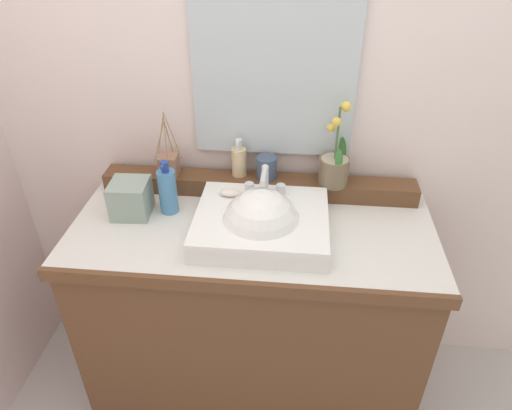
{
  "coord_description": "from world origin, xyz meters",
  "views": [
    {
      "loc": [
        0.14,
        -1.27,
        1.79
      ],
      "look_at": [
        0.01,
        -0.01,
        0.95
      ],
      "focal_mm": 32.6,
      "sensor_mm": 36.0,
      "label": 1
    }
  ],
  "objects_px": {
    "sink_basin": "(261,225)",
    "lotion_bottle": "(168,190)",
    "potted_plant": "(334,166)",
    "tumbler_cup": "(267,168)",
    "reed_diffuser": "(169,164)",
    "tissue_box": "(131,198)",
    "soap_dispenser": "(239,161)",
    "soap_bar": "(230,192)"
  },
  "relations": [
    {
      "from": "sink_basin",
      "to": "potted_plant",
      "type": "bearing_deg",
      "value": 45.58
    },
    {
      "from": "soap_dispenser",
      "to": "tumbler_cup",
      "type": "xyz_separation_m",
      "value": [
        0.1,
        -0.01,
        -0.02
      ]
    },
    {
      "from": "soap_dispenser",
      "to": "potted_plant",
      "type": "bearing_deg",
      "value": -4.41
    },
    {
      "from": "soap_bar",
      "to": "lotion_bottle",
      "type": "relative_size",
      "value": 0.35
    },
    {
      "from": "sink_basin",
      "to": "tissue_box",
      "type": "bearing_deg",
      "value": 170.41
    },
    {
      "from": "reed_diffuser",
      "to": "lotion_bottle",
      "type": "height_order",
      "value": "reed_diffuser"
    },
    {
      "from": "potted_plant",
      "to": "tissue_box",
      "type": "relative_size",
      "value": 2.39
    },
    {
      "from": "lotion_bottle",
      "to": "sink_basin",
      "type": "bearing_deg",
      "value": -17.45
    },
    {
      "from": "soap_dispenser",
      "to": "tumbler_cup",
      "type": "bearing_deg",
      "value": -7.33
    },
    {
      "from": "soap_bar",
      "to": "lotion_bottle",
      "type": "height_order",
      "value": "lotion_bottle"
    },
    {
      "from": "sink_basin",
      "to": "tumbler_cup",
      "type": "relative_size",
      "value": 5.1
    },
    {
      "from": "potted_plant",
      "to": "lotion_bottle",
      "type": "relative_size",
      "value": 1.56
    },
    {
      "from": "potted_plant",
      "to": "tissue_box",
      "type": "distance_m",
      "value": 0.73
    },
    {
      "from": "potted_plant",
      "to": "tumbler_cup",
      "type": "relative_size",
      "value": 3.63
    },
    {
      "from": "potted_plant",
      "to": "soap_dispenser",
      "type": "xyz_separation_m",
      "value": [
        -0.35,
        0.03,
        -0.01
      ]
    },
    {
      "from": "potted_plant",
      "to": "tissue_box",
      "type": "height_order",
      "value": "potted_plant"
    },
    {
      "from": "sink_basin",
      "to": "soap_dispenser",
      "type": "height_order",
      "value": "soap_dispenser"
    },
    {
      "from": "soap_bar",
      "to": "reed_diffuser",
      "type": "bearing_deg",
      "value": 151.23
    },
    {
      "from": "sink_basin",
      "to": "reed_diffuser",
      "type": "xyz_separation_m",
      "value": [
        -0.37,
        0.25,
        0.07
      ]
    },
    {
      "from": "reed_diffuser",
      "to": "lotion_bottle",
      "type": "relative_size",
      "value": 1.25
    },
    {
      "from": "tumbler_cup",
      "to": "lotion_bottle",
      "type": "height_order",
      "value": "lotion_bottle"
    },
    {
      "from": "sink_basin",
      "to": "lotion_bottle",
      "type": "height_order",
      "value": "lotion_bottle"
    },
    {
      "from": "potted_plant",
      "to": "lotion_bottle",
      "type": "height_order",
      "value": "potted_plant"
    },
    {
      "from": "sink_basin",
      "to": "soap_bar",
      "type": "distance_m",
      "value": 0.17
    },
    {
      "from": "potted_plant",
      "to": "lotion_bottle",
      "type": "xyz_separation_m",
      "value": [
        -0.58,
        -0.14,
        -0.05
      ]
    },
    {
      "from": "lotion_bottle",
      "to": "soap_bar",
      "type": "bearing_deg",
      "value": 1.87
    },
    {
      "from": "lotion_bottle",
      "to": "tissue_box",
      "type": "distance_m",
      "value": 0.13
    },
    {
      "from": "potted_plant",
      "to": "tissue_box",
      "type": "xyz_separation_m",
      "value": [
        -0.71,
        -0.17,
        -0.08
      ]
    },
    {
      "from": "sink_basin",
      "to": "tissue_box",
      "type": "height_order",
      "value": "sink_basin"
    },
    {
      "from": "potted_plant",
      "to": "reed_diffuser",
      "type": "relative_size",
      "value": 1.24
    },
    {
      "from": "soap_dispenser",
      "to": "tumbler_cup",
      "type": "relative_size",
      "value": 1.7
    },
    {
      "from": "reed_diffuser",
      "to": "tissue_box",
      "type": "relative_size",
      "value": 1.92
    },
    {
      "from": "tissue_box",
      "to": "reed_diffuser",
      "type": "bearing_deg",
      "value": 60.3
    },
    {
      "from": "tissue_box",
      "to": "potted_plant",
      "type": "bearing_deg",
      "value": 13.27
    },
    {
      "from": "potted_plant",
      "to": "tumbler_cup",
      "type": "bearing_deg",
      "value": 176.84
    },
    {
      "from": "potted_plant",
      "to": "reed_diffuser",
      "type": "distance_m",
      "value": 0.61
    },
    {
      "from": "sink_basin",
      "to": "lotion_bottle",
      "type": "xyz_separation_m",
      "value": [
        -0.34,
        0.11,
        0.05
      ]
    },
    {
      "from": "soap_dispenser",
      "to": "soap_bar",
      "type": "bearing_deg",
      "value": -94.47
    },
    {
      "from": "tumbler_cup",
      "to": "reed_diffuser",
      "type": "xyz_separation_m",
      "value": [
        -0.36,
        -0.01,
        -0.0
      ]
    },
    {
      "from": "sink_basin",
      "to": "reed_diffuser",
      "type": "height_order",
      "value": "reed_diffuser"
    },
    {
      "from": "soap_bar",
      "to": "soap_dispenser",
      "type": "xyz_separation_m",
      "value": [
        0.01,
        0.16,
        0.04
      ]
    },
    {
      "from": "sink_basin",
      "to": "reed_diffuser",
      "type": "distance_m",
      "value": 0.45
    }
  ]
}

